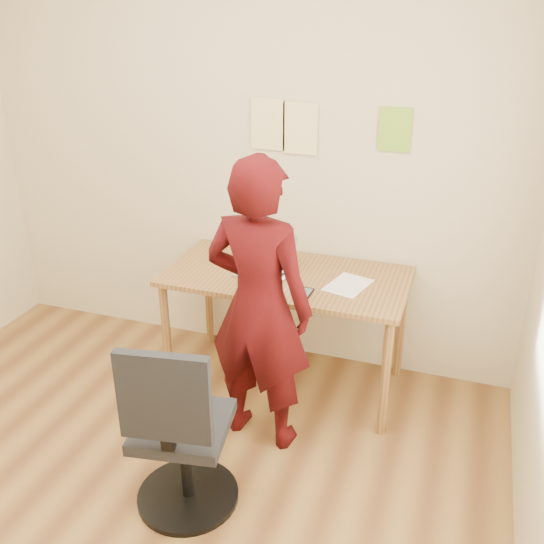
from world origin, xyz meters
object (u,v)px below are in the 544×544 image
at_px(phone, 305,293).
at_px(person, 259,307).
at_px(desk, 286,288).
at_px(office_chair, 179,440).
at_px(laptop, 266,264).

bearing_deg(phone, person, -115.60).
bearing_deg(phone, desk, 131.06).
distance_m(desk, person, 0.53).
xyz_separation_m(desk, office_chair, (-0.14, -1.14, -0.25)).
bearing_deg(desk, person, -88.29).
xyz_separation_m(desk, laptop, (-0.12, -0.01, 0.14)).
height_order(laptop, office_chair, laptop).
height_order(office_chair, person, person).
relative_size(desk, phone, 10.54).
relative_size(laptop, phone, 2.45).
relative_size(laptop, person, 0.21).
bearing_deg(person, office_chair, 82.90).
xyz_separation_m(desk, phone, (0.17, -0.21, 0.09)).
height_order(desk, phone, phone).
bearing_deg(desk, office_chair, -96.92).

